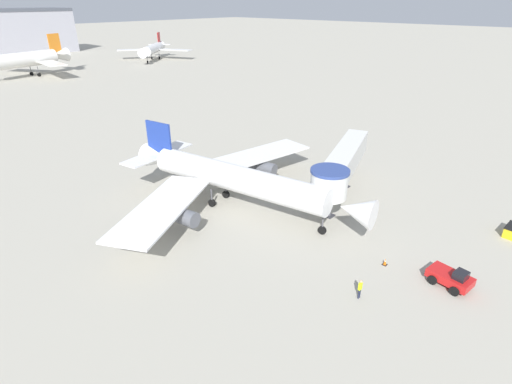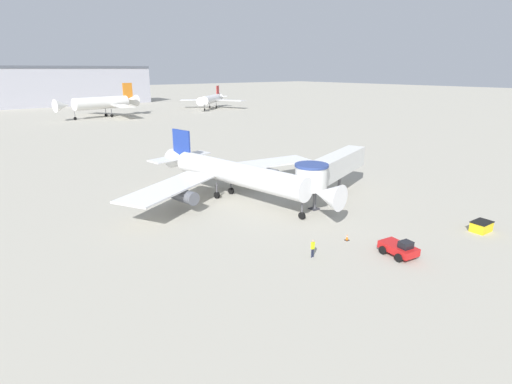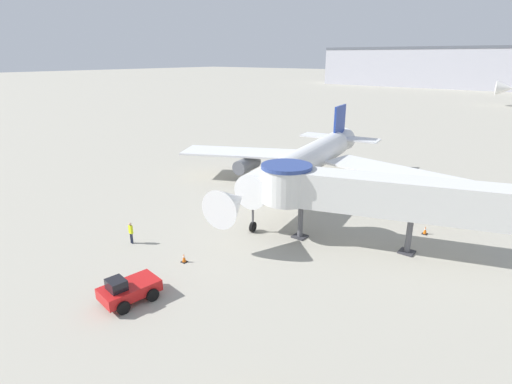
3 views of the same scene
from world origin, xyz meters
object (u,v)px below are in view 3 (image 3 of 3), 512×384
(jet_bridge, at_px, (359,192))
(ground_crew_marshaller, at_px, (131,231))
(pushback_tug_red, at_px, (128,289))
(traffic_cone_near_nose, at_px, (184,258))
(main_airplane, at_px, (306,162))
(traffic_cone_starboard_wing, at_px, (425,230))

(jet_bridge, height_order, ground_crew_marshaller, jet_bridge)
(pushback_tug_red, relative_size, traffic_cone_near_nose, 5.45)
(pushback_tug_red, height_order, traffic_cone_near_nose, pushback_tug_red)
(main_airplane, bearing_deg, ground_crew_marshaller, -112.16)
(pushback_tug_red, bearing_deg, traffic_cone_near_nose, 108.68)
(pushback_tug_red, relative_size, traffic_cone_starboard_wing, 5.27)
(ground_crew_marshaller, bearing_deg, traffic_cone_starboard_wing, 44.29)
(main_airplane, height_order, ground_crew_marshaller, main_airplane)
(main_airplane, height_order, traffic_cone_near_nose, main_airplane)
(jet_bridge, relative_size, traffic_cone_near_nose, 26.08)
(jet_bridge, relative_size, ground_crew_marshaller, 9.91)
(pushback_tug_red, xyz_separation_m, traffic_cone_near_nose, (-1.01, 5.39, -0.46))
(jet_bridge, height_order, pushback_tug_red, jet_bridge)
(traffic_cone_starboard_wing, bearing_deg, ground_crew_marshaller, -137.59)
(traffic_cone_starboard_wing, bearing_deg, main_airplane, 168.54)
(traffic_cone_starboard_wing, bearing_deg, pushback_tug_red, -117.99)
(traffic_cone_near_nose, relative_size, traffic_cone_starboard_wing, 0.97)
(main_airplane, relative_size, jet_bridge, 1.86)
(traffic_cone_near_nose, distance_m, traffic_cone_starboard_wing, 20.16)
(jet_bridge, bearing_deg, ground_crew_marshaller, -161.72)
(ground_crew_marshaller, bearing_deg, pushback_tug_red, -34.47)
(main_airplane, distance_m, traffic_cone_starboard_wing, 14.25)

